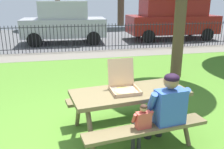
% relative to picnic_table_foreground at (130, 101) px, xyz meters
% --- Properties ---
extents(ground, '(28.00, 10.89, 0.02)m').
position_rel_picnic_table_foreground_xyz_m(ground, '(-0.81, 1.26, -0.61)').
color(ground, '#4C7C27').
extents(cobblestone_walkway, '(28.00, 1.40, 0.01)m').
position_rel_picnic_table_foreground_xyz_m(cobblestone_walkway, '(-0.81, 6.00, -0.60)').
color(cobblestone_walkway, slate).
extents(street_asphalt, '(28.00, 7.87, 0.01)m').
position_rel_picnic_table_foreground_xyz_m(street_asphalt, '(-0.81, 10.64, -0.60)').
color(street_asphalt, '#515154').
extents(picnic_table_foreground, '(1.98, 1.70, 0.79)m').
position_rel_picnic_table_foreground_xyz_m(picnic_table_foreground, '(0.00, 0.00, 0.00)').
color(picnic_table_foreground, brown).
rests_on(picnic_table_foreground, ground).
extents(pizza_box_open, '(0.44, 0.49, 0.47)m').
position_rel_picnic_table_foreground_xyz_m(pizza_box_open, '(-0.09, 0.05, 0.26)').
color(pizza_box_open, tan).
rests_on(pizza_box_open, picnic_table_foreground).
extents(adult_at_table, '(0.63, 0.63, 1.19)m').
position_rel_picnic_table_foreground_xyz_m(adult_at_table, '(0.41, -0.45, 0.06)').
color(adult_at_table, '#252525').
rests_on(adult_at_table, ground).
extents(child_at_table, '(0.31, 0.30, 0.81)m').
position_rel_picnic_table_foreground_xyz_m(child_at_table, '(0.01, -0.54, -0.10)').
color(child_at_table, '#373737').
rests_on(child_at_table, ground).
extents(iron_fence_streetside, '(20.95, 0.03, 1.11)m').
position_rel_picnic_table_foreground_xyz_m(iron_fence_streetside, '(-0.81, 6.70, -0.03)').
color(iron_fence_streetside, black).
rests_on(iron_fence_streetside, ground).
extents(parked_car_left, '(3.97, 1.97, 1.98)m').
position_rel_picnic_table_foreground_xyz_m(parked_car_left, '(-0.77, 8.75, 0.41)').
color(parked_car_left, '#B3B3BA').
rests_on(parked_car_left, ground).
extents(parked_car_center, '(4.65, 2.05, 2.08)m').
position_rel_picnic_table_foreground_xyz_m(parked_car_center, '(4.81, 8.75, 0.50)').
color(parked_car_center, maroon).
rests_on(parked_car_center, ground).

